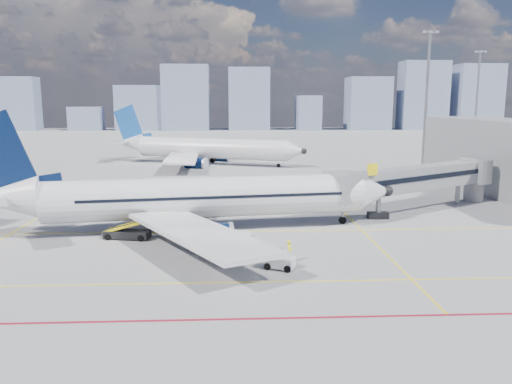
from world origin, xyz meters
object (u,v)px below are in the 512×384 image
baggage_tug (278,260)px  cargo_dolly (232,245)px  ramp_worker (289,251)px  second_aircraft (203,148)px  main_aircraft (190,198)px  belt_loader (129,232)px

baggage_tug → cargo_dolly: size_ratio=0.65×
cargo_dolly → baggage_tug: bearing=-64.8°
baggage_tug → ramp_worker: 1.94m
second_aircraft → ramp_worker: size_ratio=23.25×
main_aircraft → baggage_tug: 14.25m
belt_loader → second_aircraft: bearing=96.5°
second_aircraft → belt_loader: second_aircraft is taller
main_aircraft → belt_loader: bearing=-160.6°
main_aircraft → belt_loader: (-5.44, -2.76, -2.59)m
second_aircraft → baggage_tug: 66.33m
ramp_worker → baggage_tug: bearing=153.1°
baggage_tug → second_aircraft: bearing=122.5°
second_aircraft → ramp_worker: 64.85m
belt_loader → ramp_worker: bearing=-17.6°
main_aircraft → belt_loader: main_aircraft is taller
baggage_tug → ramp_worker: bearing=82.5°
main_aircraft → baggage_tug: (7.60, -11.79, -2.50)m
belt_loader → ramp_worker: (14.06, -7.39, 0.25)m
main_aircraft → second_aircraft: (-1.83, 53.81, -0.00)m
baggage_tug → belt_loader: size_ratio=0.41×
cargo_dolly → belt_loader: bearing=122.6°
second_aircraft → cargo_dolly: bearing=-62.2°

